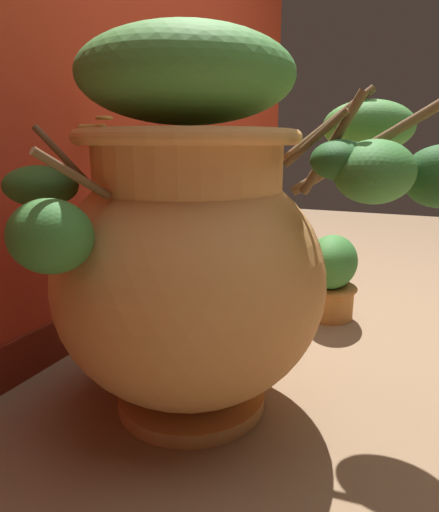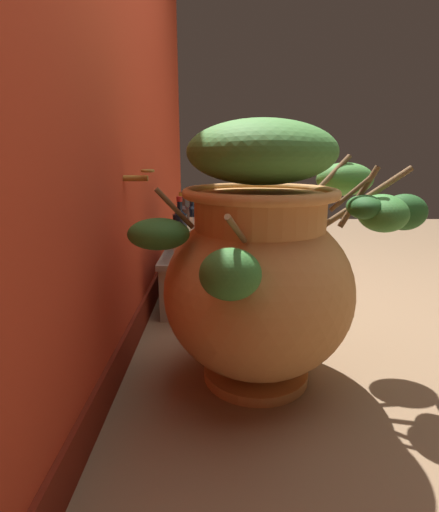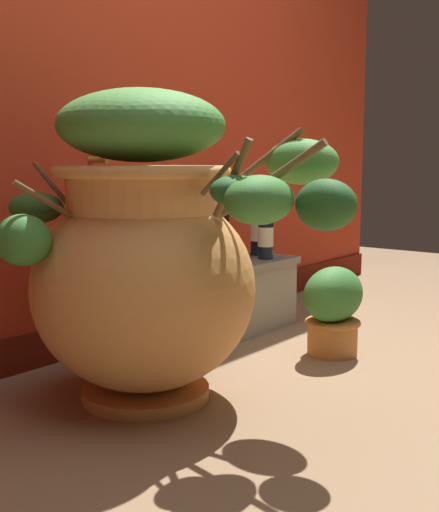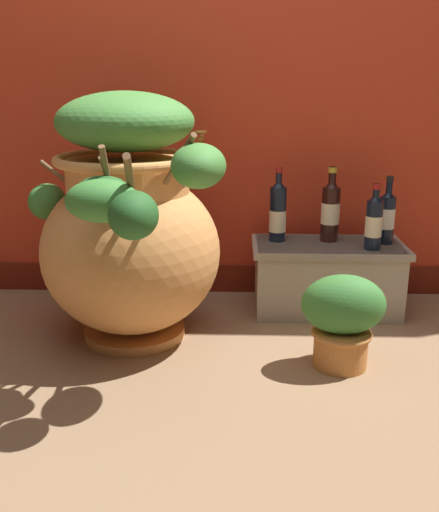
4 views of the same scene
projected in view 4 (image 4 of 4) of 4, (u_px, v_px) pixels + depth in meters
ground_plane at (217, 414)px, 1.76m from camera, size 7.00×7.00×0.00m
back_wall at (226, 12)px, 2.53m from camera, size 4.40×0.33×2.60m
terracotta_urn at (130, 227)px, 2.17m from camera, size 0.81×1.09×0.96m
stone_ledge at (327, 274)px, 2.53m from camera, size 0.67×0.33×0.31m
wine_bottle_left at (374, 221)px, 2.37m from camera, size 0.07×0.07×0.28m
wine_bottle_middle at (331, 209)px, 2.49m from camera, size 0.08×0.08×0.33m
wine_bottle_right at (387, 215)px, 2.46m from camera, size 0.07×0.07×0.30m
wine_bottle_back at (278, 211)px, 2.50m from camera, size 0.07×0.07×0.33m
potted_shrub at (343, 318)px, 2.01m from camera, size 0.30×0.22×0.35m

